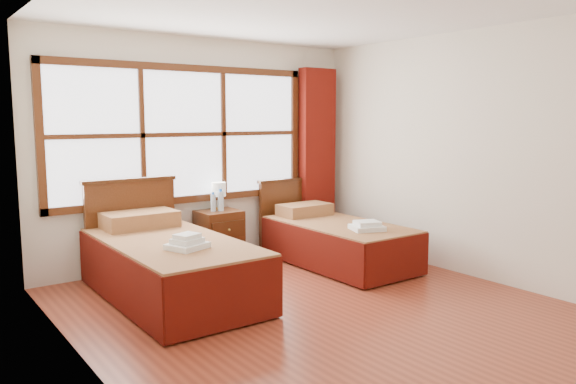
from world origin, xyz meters
TOP-DOWN VIEW (x-y plane):
  - floor at (0.00, 0.00)m, footprint 4.50×4.50m
  - ceiling at (0.00, 0.00)m, footprint 4.50×4.50m
  - wall_back at (0.00, 2.25)m, footprint 4.00×0.00m
  - wall_left at (-2.00, 0.00)m, footprint 0.00×4.50m
  - wall_right at (2.00, 0.00)m, footprint 0.00×4.50m
  - window at (-0.25, 2.21)m, footprint 3.16×0.06m
  - curtain at (1.60, 2.11)m, footprint 0.50×0.16m
  - bed_left at (-0.93, 1.20)m, footprint 1.08×2.10m
  - bed_right at (1.15, 1.20)m, footprint 0.95×1.97m
  - nightstand at (0.06, 1.99)m, footprint 0.47×0.46m
  - towels_left at (-0.95, 0.72)m, footprint 0.39×0.36m
  - towels_right at (1.13, 0.66)m, footprint 0.41×0.39m
  - lamp at (0.12, 2.10)m, footprint 0.16×0.16m
  - bottle_near at (-0.01, 2.00)m, footprint 0.06×0.06m
  - bottle_far at (0.07, 1.97)m, footprint 0.07×0.07m

SIDE VIEW (x-z plane):
  - floor at x=0.00m, z-range 0.00..0.00m
  - bed_right at x=1.15m, z-range -0.18..0.74m
  - nightstand at x=0.06m, z-range 0.00..0.62m
  - bed_left at x=-0.93m, z-range -0.21..0.85m
  - towels_right at x=1.13m, z-range 0.48..0.58m
  - towels_left at x=-0.95m, z-range 0.55..0.68m
  - bottle_near at x=-0.01m, z-range 0.61..0.84m
  - bottle_far at x=0.07m, z-range 0.61..0.87m
  - lamp at x=0.12m, z-range 0.69..1.01m
  - curtain at x=1.60m, z-range 0.02..2.32m
  - wall_back at x=0.00m, z-range -0.70..3.30m
  - wall_left at x=-2.00m, z-range -0.95..3.55m
  - wall_right at x=2.00m, z-range -0.95..3.55m
  - window at x=-0.25m, z-range 0.72..2.28m
  - ceiling at x=0.00m, z-range 2.60..2.60m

